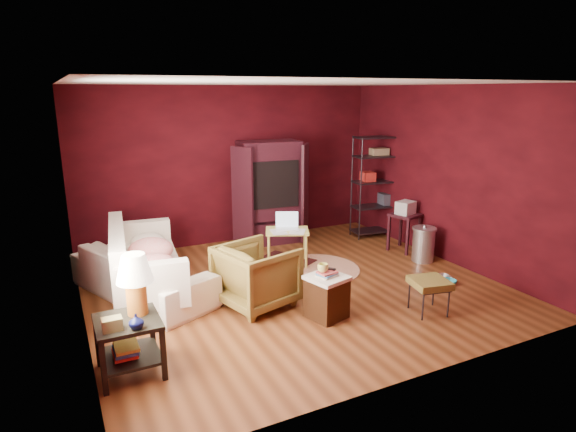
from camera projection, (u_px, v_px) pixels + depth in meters
name	position (u px, v px, depth m)	size (l,w,h in m)	color
room	(292.00, 191.00, 6.44)	(5.54, 5.04, 2.84)	brown
sofa	(141.00, 265.00, 6.46)	(2.24, 0.65, 0.87)	white
armchair	(257.00, 273.00, 6.16)	(0.87, 0.81, 0.89)	black
pet_bowl_steel	(443.00, 272.00, 7.09)	(0.23, 0.06, 0.23)	#BABCC2
pet_bowl_turquoise	(449.00, 277.00, 6.90)	(0.22, 0.07, 0.22)	teal
vase	(136.00, 322.00, 4.44)	(0.14, 0.15, 0.14)	#0C103F
mug	(323.00, 267.00, 5.75)	(0.13, 0.10, 0.13)	#DBD46B
side_table	(132.00, 303.00, 4.66)	(0.60, 0.60, 1.19)	black
sofa_cushions	(143.00, 266.00, 6.44)	(1.09, 2.21, 0.89)	white
hamper	(327.00, 296.00, 5.87)	(0.54, 0.54, 0.62)	#43210F
footstool	(430.00, 284.00, 5.96)	(0.51, 0.51, 0.44)	black
rug_round	(315.00, 269.00, 7.51)	(1.40, 1.40, 0.01)	beige
rug_oriental	(273.00, 266.00, 7.59)	(1.54, 1.38, 0.01)	#4D1416
laptop_desk	(287.00, 233.00, 7.61)	(0.81, 0.71, 0.83)	#FFF674
tv_armoire	(270.00, 191.00, 8.64)	(1.45, 0.84, 1.85)	#3B101B
wire_shelving	(378.00, 182.00, 9.02)	(0.98, 0.53, 1.90)	#322B34
small_stand	(405.00, 214.00, 8.25)	(0.55, 0.55, 0.88)	#3B101B
trash_can	(423.00, 244.00, 7.82)	(0.50, 0.50, 0.61)	silver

